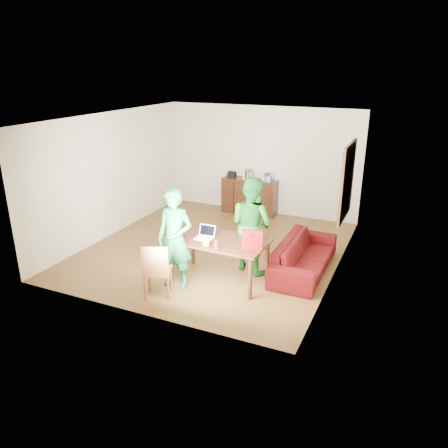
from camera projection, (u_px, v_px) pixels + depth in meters
The scene contains 10 objects.
room at pixel (218, 187), 8.80m from camera, with size 5.20×5.70×2.90m.
table at pixel (219, 245), 7.60m from camera, with size 1.70×0.99×0.79m.
chair at pixel (158, 281), 7.22m from camera, with size 0.56×0.55×0.96m.
person_near at pixel (175, 239), 7.35m from camera, with size 0.64×0.42×1.76m, color #155E2C.
person_far at pixel (252, 224), 7.98m from camera, with size 0.87×0.67×1.78m, color #155E1A.
laptop at pixel (204, 236), 7.58m from camera, with size 0.30×0.21×0.21m.
bananas at pixel (206, 245), 7.28m from camera, with size 0.16×0.10×0.06m, color gold, non-canonical shape.
bottle at pixel (216, 244), 7.16m from camera, with size 0.06×0.06×0.17m, color #5B2915.
red_bag at pixel (252, 240), 7.20m from camera, with size 0.34×0.20×0.25m, color #730A07.
sofa at pixel (304, 256), 8.09m from camera, with size 2.09×0.82×0.61m, color #37070D.
Camera 1 is at (3.64, -7.57, 3.65)m, focal length 35.00 mm.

